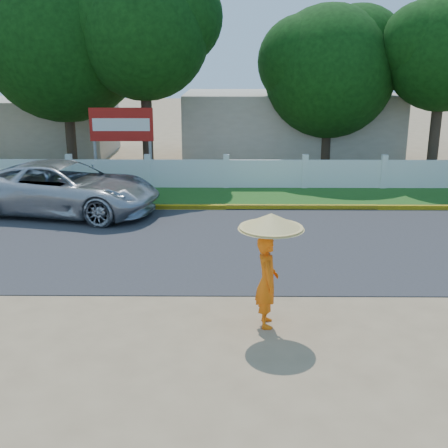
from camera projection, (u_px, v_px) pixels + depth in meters
The scene contains 11 objects.
ground at pixel (223, 318), 10.86m from camera, with size 120.00×120.00×0.00m, color #9E8460.
road at pixel (225, 243), 15.17m from camera, with size 60.00×7.00×0.02m, color #38383A.
grass_verge at pixel (226, 197), 20.20m from camera, with size 60.00×3.50×0.03m, color #2D601E.
curb at pixel (226, 207), 18.55m from camera, with size 40.00×0.18×0.16m, color yellow.
fence at pixel (226, 174), 21.44m from camera, with size 40.00×0.10×1.10m, color silver.
building_near at pixel (288, 126), 27.62m from camera, with size 10.00×6.00×3.20m, color #B7AD99.
building_far at pixel (32, 127), 28.76m from camera, with size 8.00×5.00×2.80m, color #B7AD99.
vehicle at pixel (65, 188), 17.87m from camera, with size 2.77×6.00×1.67m, color #ACAEB4.
monk_with_parasol at pixel (269, 254), 10.18m from camera, with size 1.20×1.20×2.18m.
billboard at pixel (122, 129), 22.07m from camera, with size 2.50×0.13×2.95m.
tree_row at pixel (232, 49), 22.99m from camera, with size 37.60×8.16×9.06m.
Camera 1 is at (0.11, -9.89, 4.85)m, focal length 45.00 mm.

